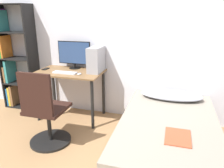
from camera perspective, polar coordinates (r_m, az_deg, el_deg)
wall_back at (r=3.36m, az=-1.24°, el=12.35°), size 8.00×0.05×2.50m
desk at (r=3.37m, az=-10.88°, el=1.22°), size 0.99×0.60×0.75m
bookshelf at (r=4.06m, az=-24.18°, el=5.19°), size 0.59×0.30×1.72m
office_chair at (r=2.81m, az=-16.96°, el=-8.21°), size 0.52×0.52×0.98m
bed at (r=2.64m, az=14.30°, el=-13.68°), size 1.09×1.83×0.46m
pillow at (r=3.10m, az=15.22°, el=-2.79°), size 0.83×0.36×0.11m
magazine at (r=2.23m, az=16.81°, el=-13.11°), size 0.24×0.32×0.01m
monitor at (r=3.46m, az=-9.86°, el=7.74°), size 0.53×0.18×0.42m
keyboard at (r=3.24m, az=-12.22°, el=2.91°), size 0.35×0.11×0.02m
pc_tower at (r=3.23m, az=-4.17°, el=6.40°), size 0.17×0.36×0.37m
mouse at (r=3.14m, az=-8.55°, el=2.64°), size 0.06×0.09×0.02m
phone at (r=3.56m, az=-16.92°, el=3.81°), size 0.07×0.14×0.01m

